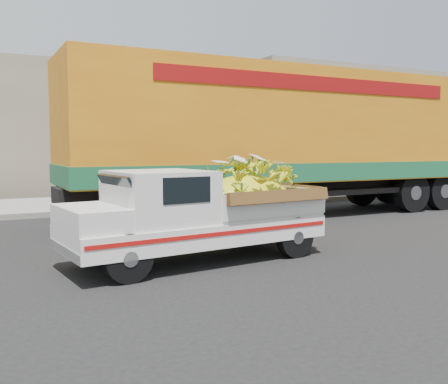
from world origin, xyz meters
name	(u,v)px	position (x,y,z in m)	size (l,w,h in m)	color
ground	(297,249)	(0.00, 0.00, 0.00)	(100.00, 100.00, 0.00)	black
curb	(174,207)	(0.00, 6.31, 0.07)	(60.00, 0.25, 0.15)	gray
sidewalk	(152,201)	(0.00, 8.41, 0.07)	(60.00, 4.00, 0.14)	gray
building_right	(349,127)	(14.00, 15.31, 3.00)	(14.00, 6.00, 6.00)	gray
pickup_truck	(214,211)	(-1.67, -0.04, 0.78)	(4.31, 2.01, 1.46)	black
semi_trailer	(290,136)	(2.38, 3.86, 2.12)	(12.02, 2.73, 3.80)	black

